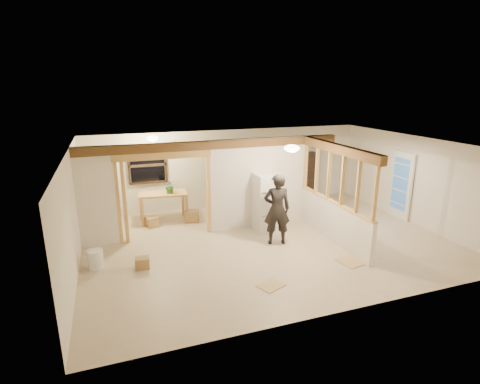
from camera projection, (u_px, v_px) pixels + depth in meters
name	position (u px, v px, depth m)	size (l,w,h in m)	color
floor	(269.00, 242.00, 9.58)	(9.00, 6.50, 0.01)	#C7B394
ceiling	(271.00, 145.00, 8.89)	(9.00, 6.50, 0.01)	white
wall_back	(229.00, 168.00, 12.18)	(9.00, 0.01, 2.50)	silver
wall_front	(348.00, 247.00, 6.29)	(9.00, 0.01, 2.50)	silver
wall_left	(72.00, 216.00, 7.79)	(0.01, 6.50, 2.50)	silver
wall_right	(414.00, 180.00, 10.67)	(0.01, 6.50, 2.50)	silver
partition_left_stub	(96.00, 198.00, 9.03)	(0.90, 0.12, 2.50)	silver
partition_center	(259.00, 183.00, 10.38)	(2.80, 0.12, 2.50)	silver
doorway_frame	(165.00, 197.00, 9.59)	(2.46, 0.14, 2.20)	tan
header_beam_back	(217.00, 145.00, 9.69)	(7.00, 0.18, 0.22)	brown
header_beam_right	(338.00, 149.00, 9.07)	(0.18, 3.30, 0.22)	brown
pony_wall	(333.00, 221.00, 9.59)	(0.12, 3.20, 1.00)	silver
stud_partition	(336.00, 178.00, 9.27)	(0.14, 3.20, 1.32)	tan
window_back	(148.00, 165.00, 11.19)	(1.12, 0.10, 1.10)	black
french_door	(401.00, 185.00, 11.08)	(0.12, 0.86, 2.00)	white
ceiling_dome_main	(292.00, 148.00, 8.53)	(0.36, 0.36, 0.16)	#FFEABF
ceiling_dome_util	(152.00, 138.00, 10.18)	(0.32, 0.32, 0.14)	#FFEABF
hanging_bulb	(176.00, 152.00, 9.79)	(0.07, 0.07, 0.07)	#FFD88C
refrigerator	(267.00, 202.00, 10.20)	(0.65, 0.63, 1.58)	white
woman	(277.00, 209.00, 9.26)	(0.66, 0.43, 1.82)	black
work_table	(164.00, 207.00, 10.95)	(1.37, 0.68, 0.86)	tan
potted_plant	(170.00, 186.00, 10.75)	(0.35, 0.31, 0.39)	#246025
shop_vac	(103.00, 222.00, 10.10)	(0.45, 0.45, 0.59)	#A40C10
bookshelf	(303.00, 176.00, 12.95)	(0.82, 0.27, 1.65)	black
bucket	(95.00, 259.00, 8.16)	(0.33, 0.33, 0.42)	white
box_util_a	(192.00, 216.00, 10.97)	(0.39, 0.33, 0.33)	#AA8552
box_util_b	(152.00, 222.00, 10.57)	(0.31, 0.31, 0.28)	#AA8552
box_front	(142.00, 263.00, 8.18)	(0.30, 0.25, 0.25)	#AA8552
floor_panel_near	(351.00, 262.00, 8.48)	(0.51, 0.51, 0.02)	tan
floor_panel_far	(271.00, 285.00, 7.49)	(0.49, 0.39, 0.02)	tan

